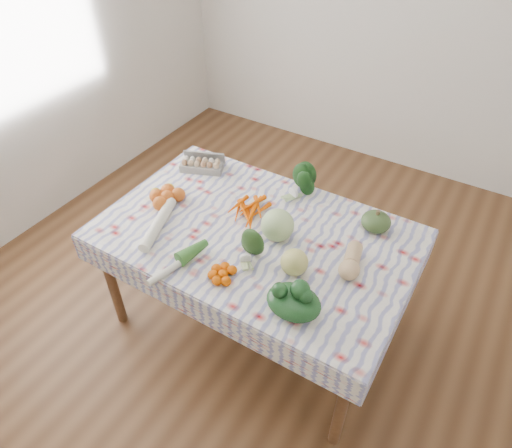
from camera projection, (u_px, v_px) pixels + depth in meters
name	position (u px, v px, depth m)	size (l,w,h in m)	color
ground	(256.00, 320.00, 2.94)	(4.50, 4.50, 0.00)	#53341C
wall_back	(410.00, 1.00, 3.47)	(4.00, 0.04, 2.80)	white
dining_table	(256.00, 243.00, 2.50)	(1.60, 1.00, 0.75)	brown
tablecloth	(256.00, 233.00, 2.44)	(1.66, 1.06, 0.01)	white
egg_carton	(201.00, 166.00, 2.86)	(0.26, 0.11, 0.07)	#989893
carrot_bunch	(249.00, 210.00, 2.55)	(0.23, 0.21, 0.04)	#F75A00
kale_bunch	(301.00, 184.00, 2.64)	(0.18, 0.15, 0.15)	#133A12
kabocha_squash	(376.00, 221.00, 2.43)	(0.16, 0.16, 0.10)	#3A5629
cabbage	(277.00, 225.00, 2.35)	(0.17, 0.17, 0.17)	#ACCF84
butternut_squash	(352.00, 260.00, 2.21)	(0.10, 0.22, 0.10)	tan
orange_cluster	(167.00, 197.00, 2.60)	(0.26, 0.26, 0.09)	#D55F1A
broccoli	(244.00, 249.00, 2.26)	(0.15, 0.15, 0.11)	#274D1C
mandarin_cluster	(223.00, 273.00, 2.18)	(0.17, 0.17, 0.05)	#E15400
grapefruit	(294.00, 262.00, 2.18)	(0.13, 0.13, 0.13)	#CCC969
spinach_bag	(294.00, 302.00, 2.01)	(0.25, 0.20, 0.11)	#133617
daikon	(158.00, 224.00, 2.45)	(0.06, 0.06, 0.42)	white
leek	(178.00, 264.00, 2.24)	(0.04, 0.04, 0.35)	silver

